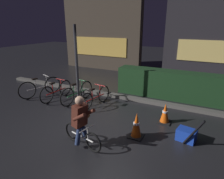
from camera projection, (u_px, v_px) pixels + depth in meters
name	position (u px, v px, depth m)	size (l,w,h in m)	color
ground_plane	(96.00, 124.00, 5.55)	(40.00, 40.00, 0.00)	black
sidewalk_curb	(126.00, 97.00, 7.39)	(12.00, 0.24, 0.12)	#56544F
hedge_row	(180.00, 86.00, 7.24)	(4.80, 0.70, 1.05)	#19381C
storefront_left	(102.00, 31.00, 11.78)	(5.07, 0.54, 4.62)	#42382D
storefront_right	(218.00, 32.00, 9.67)	(5.15, 0.54, 4.74)	#262328
street_post	(77.00, 65.00, 6.75)	(0.10, 0.10, 2.72)	#2D2D33
parked_bike_leftmost	(40.00, 87.00, 7.62)	(0.63, 1.64, 0.79)	black
parked_bike_left_mid	(56.00, 91.00, 7.28)	(0.46, 1.59, 0.73)	black
parked_bike_center_left	(77.00, 93.00, 7.05)	(0.46, 1.66, 0.77)	black
parked_bike_center_right	(95.00, 97.00, 6.68)	(0.46, 1.52, 0.71)	black
traffic_cone_near	(136.00, 125.00, 4.84)	(0.36, 0.36, 0.66)	black
traffic_cone_far	(165.00, 113.00, 5.56)	(0.36, 0.36, 0.60)	black
blue_crate	(186.00, 135.00, 4.74)	(0.44, 0.32, 0.30)	#193DB7
cyclist	(81.00, 121.00, 4.40)	(1.17, 0.60, 1.25)	black
closed_umbrella	(194.00, 133.00, 4.38)	(0.05, 0.05, 0.85)	black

